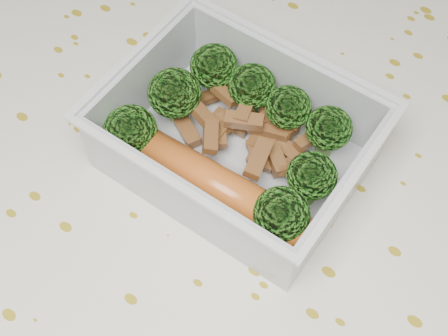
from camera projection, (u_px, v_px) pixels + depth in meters
The scene contains 6 objects.
dining_table at pixel (229, 252), 0.49m from camera, with size 1.40×0.90×0.75m.
tablecloth at pixel (230, 223), 0.45m from camera, with size 1.46×0.96×0.19m.
lunch_container at pixel (237, 145), 0.41m from camera, with size 0.17×0.13×0.06m.
broccoli_florets at pixel (238, 124), 0.41m from camera, with size 0.15×0.11×0.04m.
meat_pile at pixel (251, 133), 0.42m from camera, with size 0.10×0.07×0.03m.
sausage at pixel (211, 183), 0.40m from camera, with size 0.15×0.03×0.03m.
Camera 1 is at (0.11, -0.16, 1.12)m, focal length 50.00 mm.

